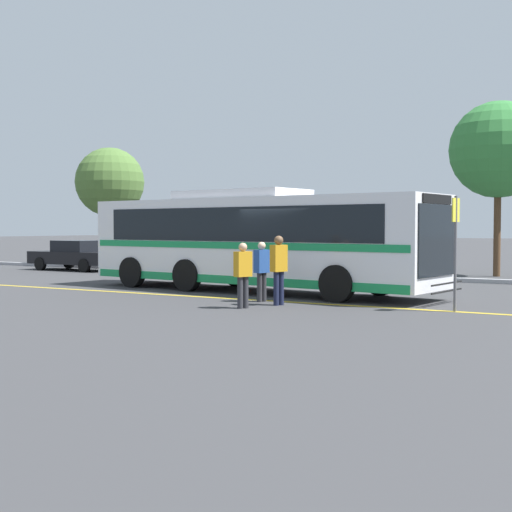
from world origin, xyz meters
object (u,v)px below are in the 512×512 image
(parked_car_0, at_px, (77,255))
(parked_car_1, at_px, (199,256))
(pedestrian_0, at_px, (279,265))
(tree_0, at_px, (498,150))
(pedestrian_1, at_px, (243,271))
(transit_bus, at_px, (256,239))
(bus_stop_sign, at_px, (455,239))
(pedestrian_2, at_px, (262,268))
(tree_1, at_px, (110,182))

(parked_car_0, xyz_separation_m, parked_car_1, (6.77, 0.05, 0.10))
(pedestrian_0, xyz_separation_m, tree_0, (2.70, 13.70, 4.06))
(pedestrian_0, relative_size, pedestrian_1, 1.10)
(parked_car_1, height_order, pedestrian_1, same)
(parked_car_1, bearing_deg, pedestrian_0, -137.94)
(pedestrian_1, relative_size, tree_0, 0.23)
(parked_car_0, height_order, parked_car_1, parked_car_1)
(transit_bus, relative_size, parked_car_0, 2.69)
(bus_stop_sign, bearing_deg, tree_0, -165.51)
(pedestrian_2, distance_m, bus_stop_sign, 5.12)
(bus_stop_sign, distance_m, tree_0, 13.39)
(pedestrian_0, bearing_deg, parked_car_1, 63.88)
(pedestrian_0, xyz_separation_m, pedestrian_2, (-0.80, 0.54, -0.11))
(parked_car_1, xyz_separation_m, pedestrian_1, (7.71, -9.44, 0.11))
(transit_bus, distance_m, pedestrian_1, 4.58)
(transit_bus, relative_size, tree_1, 2.01)
(parked_car_0, height_order, bus_stop_sign, bus_stop_sign)
(tree_1, bearing_deg, pedestrian_1, -39.95)
(transit_bus, distance_m, parked_car_0, 13.63)
(pedestrian_0, bearing_deg, tree_1, 72.84)
(parked_car_0, xyz_separation_m, bus_stop_sign, (19.16, -7.51, 1.01))
(parked_car_1, bearing_deg, parked_car_0, 88.38)
(pedestrian_0, distance_m, pedestrian_1, 1.14)
(parked_car_0, distance_m, bus_stop_sign, 20.61)
(pedestrian_0, xyz_separation_m, tree_1, (-16.31, 12.25, 3.28))
(pedestrian_1, relative_size, bus_stop_sign, 0.59)
(parked_car_0, relative_size, tree_0, 0.64)
(parked_car_1, bearing_deg, tree_1, 62.68)
(pedestrian_0, relative_size, bus_stop_sign, 0.65)
(pedestrian_2, distance_m, tree_0, 14.24)
(pedestrian_2, bearing_deg, tree_1, 66.54)
(parked_car_0, bearing_deg, transit_bus, -111.30)
(transit_bus, xyz_separation_m, pedestrian_1, (1.97, -4.08, -0.72))
(pedestrian_1, bearing_deg, pedestrian_2, 34.59)
(parked_car_1, bearing_deg, pedestrian_1, -142.84)
(pedestrian_0, height_order, tree_0, tree_0)
(parked_car_1, distance_m, pedestrian_0, 11.70)
(parked_car_0, distance_m, tree_0, 18.92)
(pedestrian_2, bearing_deg, parked_car_0, 74.66)
(bus_stop_sign, bearing_deg, pedestrian_2, -79.11)
(pedestrian_0, distance_m, pedestrian_2, 0.97)
(parked_car_1, relative_size, tree_0, 0.69)
(pedestrian_2, distance_m, tree_1, 19.72)
(parked_car_1, height_order, pedestrian_0, pedestrian_0)
(bus_stop_sign, relative_size, tree_1, 0.45)
(bus_stop_sign, bearing_deg, tree_1, -111.42)
(bus_stop_sign, height_order, tree_0, tree_0)
(bus_stop_sign, bearing_deg, parked_car_0, -103.78)
(tree_0, bearing_deg, pedestrian_0, -101.13)
(pedestrian_0, distance_m, tree_1, 20.65)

